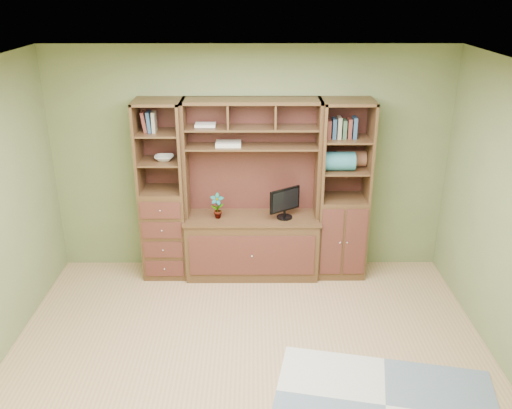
{
  "coord_description": "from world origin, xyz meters",
  "views": [
    {
      "loc": [
        0.05,
        -3.89,
        3.2
      ],
      "look_at": [
        0.07,
        1.2,
        1.1
      ],
      "focal_mm": 38.0,
      "sensor_mm": 36.0,
      "label": 1
    }
  ],
  "objects_px": {
    "left_tower": "(163,191)",
    "right_tower": "(343,191)",
    "monitor": "(285,198)",
    "center_hutch": "(252,192)"
  },
  "relations": [
    {
      "from": "left_tower",
      "to": "monitor",
      "type": "distance_m",
      "value": 1.37
    },
    {
      "from": "left_tower",
      "to": "monitor",
      "type": "height_order",
      "value": "left_tower"
    },
    {
      "from": "center_hutch",
      "to": "monitor",
      "type": "xyz_separation_m",
      "value": [
        0.37,
        -0.03,
        -0.05
      ]
    },
    {
      "from": "right_tower",
      "to": "monitor",
      "type": "bearing_deg",
      "value": -173.5
    },
    {
      "from": "left_tower",
      "to": "right_tower",
      "type": "height_order",
      "value": "same"
    },
    {
      "from": "left_tower",
      "to": "monitor",
      "type": "relative_size",
      "value": 4.22
    },
    {
      "from": "center_hutch",
      "to": "right_tower",
      "type": "distance_m",
      "value": 1.03
    },
    {
      "from": "left_tower",
      "to": "center_hutch",
      "type": "bearing_deg",
      "value": -2.29
    },
    {
      "from": "monitor",
      "to": "center_hutch",
      "type": "bearing_deg",
      "value": 140.05
    },
    {
      "from": "center_hutch",
      "to": "right_tower",
      "type": "xyz_separation_m",
      "value": [
        1.02,
        0.04,
        0.0
      ]
    }
  ]
}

